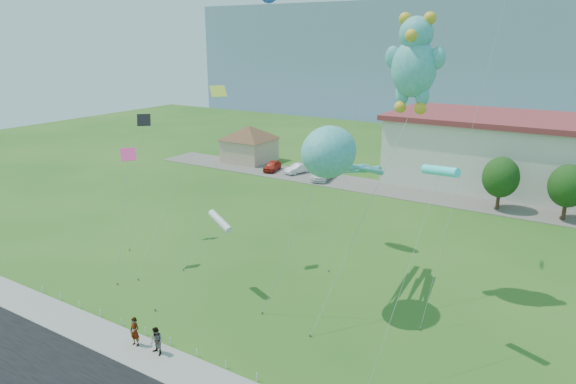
{
  "coord_description": "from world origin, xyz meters",
  "views": [
    {
      "loc": [
        18.08,
        -19.32,
        16.75
      ],
      "look_at": [
        1.08,
        8.0,
        7.07
      ],
      "focal_mm": 32.0,
      "sensor_mm": 36.0,
      "label": 1
    }
  ],
  "objects": [
    {
      "name": "small_kite_black",
      "position": [
        -14.73,
        10.3,
        9.09
      ],
      "size": [
        1.97,
        4.52,
        10.59
      ],
      "color": "black",
      "rests_on": "ground"
    },
    {
      "name": "tree_near",
      "position": [
        10.0,
        34.0,
        3.39
      ],
      "size": [
        3.6,
        3.6,
        5.47
      ],
      "color": "#3F2B19",
      "rests_on": "ground"
    },
    {
      "name": "pavilion",
      "position": [
        -24.0,
        38.0,
        3.02
      ],
      "size": [
        9.2,
        9.2,
        5.0
      ],
      "color": "tan",
      "rests_on": "ground"
    },
    {
      "name": "pedestrian_left",
      "position": [
        -2.58,
        -2.4,
        0.96
      ],
      "size": [
        0.65,
        0.45,
        1.71
      ],
      "primitive_type": "imported",
      "rotation": [
        0.0,
        0.0,
        0.07
      ],
      "color": "gray",
      "rests_on": "sidewalk"
    },
    {
      "name": "small_kite_white",
      "position": [
        -2.84,
        5.64,
        4.97
      ],
      "size": [
        2.04,
        5.86,
        5.44
      ],
      "color": "silver",
      "rests_on": "ground"
    },
    {
      "name": "rope_fence",
      "position": [
        0.0,
        -1.3,
        0.25
      ],
      "size": [
        26.05,
        0.05,
        0.5
      ],
      "color": "white",
      "rests_on": "ground"
    },
    {
      "name": "parked_car_silver",
      "position": [
        -14.68,
        35.67,
        0.67
      ],
      "size": [
        2.3,
        3.9,
        1.22
      ],
      "primitive_type": "imported",
      "rotation": [
        0.0,
        0.0,
        -0.29
      ],
      "color": "silver",
      "rests_on": "parking_strip"
    },
    {
      "name": "ground",
      "position": [
        0.0,
        0.0,
        0.0
      ],
      "size": [
        160.0,
        160.0,
        0.0
      ],
      "primitive_type": "plane",
      "color": "#1F5417",
      "rests_on": "ground"
    },
    {
      "name": "small_kite_yellow",
      "position": [
        -6.36,
        9.05,
        11.44
      ],
      "size": [
        3.52,
        7.08,
        13.5
      ],
      "color": "#AEC82F",
      "rests_on": "ground"
    },
    {
      "name": "tree_mid",
      "position": [
        16.0,
        34.0,
        3.39
      ],
      "size": [
        3.6,
        3.6,
        5.47
      ],
      "color": "#3F2B19",
      "rests_on": "ground"
    },
    {
      "name": "parked_car_white",
      "position": [
        -10.49,
        34.76,
        0.78
      ],
      "size": [
        2.89,
        5.23,
        1.43
      ],
      "primitive_type": "imported",
      "rotation": [
        0.0,
        0.0,
        0.19
      ],
      "color": "silver",
      "rests_on": "parking_strip"
    },
    {
      "name": "pedestrian_right",
      "position": [
        -0.92,
        -2.38,
        0.9
      ],
      "size": [
        0.86,
        0.71,
        1.6
      ],
      "primitive_type": "imported",
      "rotation": [
        0.0,
        0.0,
        -0.15
      ],
      "color": "gray",
      "rests_on": "sidewalk"
    },
    {
      "name": "hill_ridge",
      "position": [
        0.0,
        120.0,
        12.5
      ],
      "size": [
        160.0,
        50.0,
        25.0
      ],
      "primitive_type": "cube",
      "color": "gray",
      "rests_on": "ground"
    },
    {
      "name": "small_kite_pink",
      "position": [
        -11.3,
        5.5,
        7.69
      ],
      "size": [
        2.65,
        4.38,
        8.96
      ],
      "color": "#EC3476",
      "rests_on": "ground"
    },
    {
      "name": "teddy_bear_kite",
      "position": [
        7.33,
        12.93,
        15.38
      ],
      "size": [
        4.02,
        10.54,
        18.29
      ],
      "color": "teal",
      "rests_on": "ground"
    },
    {
      "name": "sidewalk",
      "position": [
        0.0,
        -2.75,
        0.05
      ],
      "size": [
        80.0,
        2.5,
        0.1
      ],
      "primitive_type": "cube",
      "color": "gray",
      "rests_on": "ground"
    },
    {
      "name": "small_kite_cyan",
      "position": [
        11.15,
        6.79,
        10.03
      ],
      "size": [
        1.21,
        8.05,
        10.56
      ],
      "color": "#38FCFD",
      "rests_on": "ground"
    },
    {
      "name": "octopus_kite",
      "position": [
        4.22,
        8.56,
        9.61
      ],
      "size": [
        4.39,
        9.37,
        11.76
      ],
      "color": "teal",
      "rests_on": "ground"
    },
    {
      "name": "parking_strip",
      "position": [
        0.0,
        35.0,
        0.03
      ],
      "size": [
        70.0,
        6.0,
        0.06
      ],
      "primitive_type": "cube",
      "color": "#59544C",
      "rests_on": "ground"
    },
    {
      "name": "parked_car_red",
      "position": [
        -18.15,
        35.01,
        0.7
      ],
      "size": [
        2.32,
        4.01,
        1.28
      ],
      "primitive_type": "imported",
      "rotation": [
        0.0,
        0.0,
        0.23
      ],
      "color": "#B02315",
      "rests_on": "parking_strip"
    }
  ]
}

